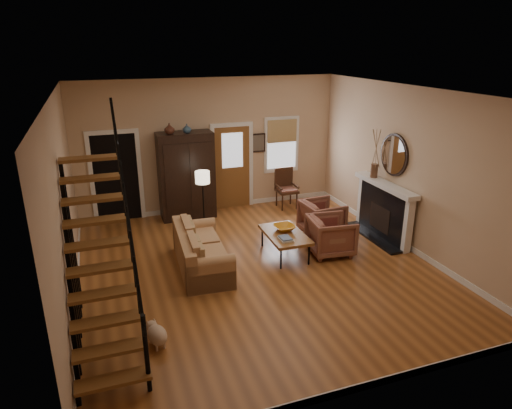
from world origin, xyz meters
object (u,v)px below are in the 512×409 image
object	(u,v)px
sofa	(202,250)
floor_lamp	(203,202)
armoire	(186,176)
coffee_table	(285,244)
side_chair	(287,189)
armchair_right	(322,218)
armchair_left	(331,235)

from	to	relation	value
sofa	floor_lamp	world-z (taller)	floor_lamp
armoire	floor_lamp	xyz separation A→B (m)	(0.17, -1.00, -0.35)
coffee_table	side_chair	bearing A→B (deg)	66.06
coffee_table	armchair_right	xyz separation A→B (m)	(1.20, 0.71, 0.15)
armchair_left	side_chair	bearing A→B (deg)	1.84
sofa	armchair_left	xyz separation A→B (m)	(2.61, -0.24, 0.02)
sofa	armchair_right	distance (m)	2.99
armchair_right	side_chair	size ratio (longest dim) A/B	0.84
armoire	side_chair	world-z (taller)	armoire
coffee_table	armchair_left	bearing A→B (deg)	-14.37
coffee_table	sofa	bearing A→B (deg)	179.85
side_chair	sofa	bearing A→B (deg)	-137.85
sofa	floor_lamp	xyz separation A→B (m)	(0.47, 1.78, 0.33)
armchair_left	side_chair	xyz separation A→B (m)	(0.23, 2.82, 0.12)
coffee_table	armoire	bearing A→B (deg)	116.75
armoire	side_chair	bearing A→B (deg)	-4.48
sofa	armoire	bearing A→B (deg)	87.29
armchair_right	armoire	bearing A→B (deg)	48.70
armchair_right	side_chair	distance (m)	1.88
sofa	coffee_table	bearing A→B (deg)	3.28
armoire	coffee_table	distance (m)	3.22
armchair_left	floor_lamp	xyz separation A→B (m)	(-2.15, 2.02, 0.31)
armoire	coffee_table	size ratio (longest dim) A/B	1.68
armoire	coffee_table	xyz separation A→B (m)	(1.40, -2.78, -0.81)
coffee_table	floor_lamp	size ratio (longest dim) A/B	0.89
armchair_left	floor_lamp	bearing A→B (deg)	53.40
coffee_table	armchair_right	world-z (taller)	armchair_right
floor_lamp	side_chair	world-z (taller)	floor_lamp
floor_lamp	armoire	bearing A→B (deg)	99.48
coffee_table	armchair_right	distance (m)	1.41
armoire	sofa	distance (m)	2.88
armchair_left	coffee_table	bearing A→B (deg)	82.23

